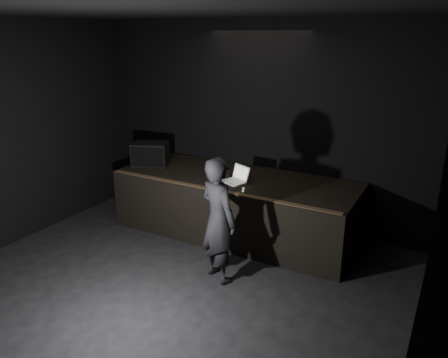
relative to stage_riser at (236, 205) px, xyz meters
name	(u,v)px	position (x,y,z in m)	size (l,w,h in m)	color
ground	(131,317)	(0.00, -2.73, -0.50)	(7.00, 7.00, 0.00)	black
room_walls	(118,156)	(0.00, -2.73, 1.52)	(6.10, 7.10, 3.52)	black
stage_riser	(236,205)	(0.00, 0.00, 0.00)	(4.00, 1.50, 1.00)	black
riser_lip	(214,189)	(0.00, -0.71, 0.51)	(3.92, 0.10, 0.01)	brown
stage_monitor	(150,154)	(-1.66, -0.13, 0.70)	(0.73, 0.65, 0.41)	black
cable	(173,156)	(-1.66, 0.55, 0.51)	(0.02, 0.02, 0.93)	black
laptop	(237,178)	(0.12, -0.21, 0.57)	(0.47, 0.45, 0.25)	silver
beer_can	(215,182)	(-0.05, -0.60, 0.59)	(0.07, 0.07, 0.17)	silver
plastic_cup	(226,176)	(-0.09, -0.17, 0.55)	(0.09, 0.09, 0.11)	white
wii_remote	(243,190)	(0.40, -0.52, 0.51)	(0.03, 0.14, 0.03)	silver
person	(219,220)	(0.47, -1.42, 0.38)	(0.64, 0.42, 1.75)	black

